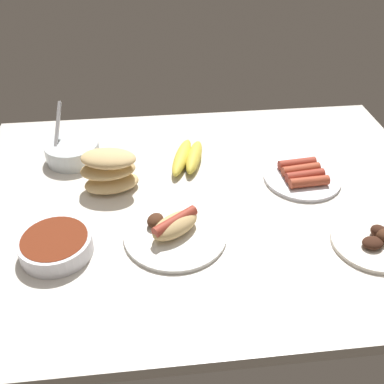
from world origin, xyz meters
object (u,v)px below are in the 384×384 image
(banana_bunch, at_px, (188,157))
(bowl_chili, at_px, (56,245))
(bowl_coleslaw, at_px, (72,150))
(plate_sausages, at_px, (302,176))
(plate_grilled_meat, at_px, (374,241))
(bread_stack, at_px, (109,170))
(plate_hotdog_assembled, at_px, (174,230))

(banana_bunch, distance_m, bowl_chili, 0.45)
(bowl_chili, relative_size, bowl_coleslaw, 1.04)
(plate_sausages, relative_size, banana_bunch, 1.09)
(plate_grilled_meat, bearing_deg, bread_stack, -25.22)
(bowl_chili, height_order, bowl_coleslaw, bowl_coleslaw)
(plate_sausages, bearing_deg, bowl_chili, 18.60)
(plate_hotdog_assembled, height_order, plate_grilled_meat, plate_hotdog_assembled)
(banana_bunch, distance_m, plate_grilled_meat, 0.52)
(plate_hotdog_assembled, height_order, bowl_chili, plate_hotdog_assembled)
(plate_sausages, height_order, plate_grilled_meat, plate_grilled_meat)
(plate_hotdog_assembled, relative_size, plate_grilled_meat, 1.27)
(plate_hotdog_assembled, xyz_separation_m, plate_grilled_meat, (-0.43, 0.08, -0.01))
(bowl_chili, height_order, plate_grilled_meat, bowl_chili)
(banana_bunch, relative_size, bowl_coleslaw, 1.23)
(plate_sausages, distance_m, plate_grilled_meat, 0.27)
(banana_bunch, height_order, bowl_chili, bowl_chili)
(plate_sausages, relative_size, plate_hotdog_assembled, 0.87)
(plate_sausages, distance_m, bowl_chili, 0.64)
(plate_hotdog_assembled, bearing_deg, plate_sausages, -153.05)
(plate_hotdog_assembled, bearing_deg, bread_stack, -53.27)
(plate_hotdog_assembled, distance_m, bread_stack, 0.25)
(plate_hotdog_assembled, height_order, bread_stack, bread_stack)
(banana_bunch, bearing_deg, bread_stack, 24.66)
(plate_grilled_meat, xyz_separation_m, bowl_coleslaw, (0.69, -0.42, 0.02))
(plate_hotdog_assembled, distance_m, banana_bunch, 0.30)
(bowl_chili, bearing_deg, bread_stack, -116.01)
(plate_grilled_meat, bearing_deg, bowl_chili, -4.24)
(bread_stack, xyz_separation_m, bowl_coleslaw, (0.11, -0.15, -0.02))
(plate_hotdog_assembled, relative_size, bread_stack, 1.53)
(plate_grilled_meat, bearing_deg, plate_hotdog_assembled, -10.01)
(plate_sausages, distance_m, bread_stack, 0.50)
(plate_sausages, bearing_deg, plate_grilled_meat, 107.82)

